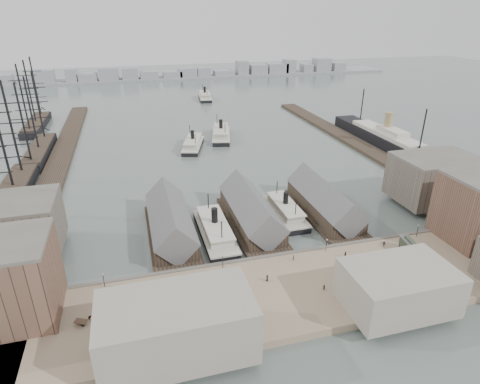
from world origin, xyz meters
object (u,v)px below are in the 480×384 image
object	(u,v)px
ocean_steamer	(386,139)
horse_cart_center	(234,288)
horse_cart_right	(382,264)
ferry_docked_west	(215,230)
horse_cart_left	(89,318)
tram	(412,250)

from	to	relation	value
ocean_steamer	horse_cart_center	xyz separation A→B (m)	(-106.51, -95.94, -0.95)
ocean_steamer	horse_cart_right	xyz separation A→B (m)	(-66.21, -96.92, -0.95)
ocean_steamer	horse_cart_right	distance (m)	117.38
ferry_docked_west	horse_cart_center	world-z (taller)	ferry_docked_west
ferry_docked_west	horse_cart_left	bearing A→B (deg)	-138.72
tram	horse_cart_left	world-z (taller)	tram
ferry_docked_west	ocean_steamer	distance (m)	124.52
ferry_docked_west	horse_cart_right	xyz separation A→B (m)	(38.79, -30.00, 0.30)
tram	ferry_docked_west	bearing A→B (deg)	159.30
ocean_steamer	horse_cart_left	bearing A→B (deg)	-145.11
horse_cart_left	horse_cart_center	world-z (taller)	horse_cart_left
ocean_steamer	horse_cart_center	world-z (taller)	ocean_steamer
horse_cart_left	horse_cart_center	bearing A→B (deg)	-60.26
ocean_steamer	horse_cart_right	size ratio (longest dim) A/B	18.91
ferry_docked_west	tram	xyz separation A→B (m)	(49.64, -27.70, 1.43)
tram	horse_cart_center	world-z (taller)	tram
ocean_steamer	horse_cart_center	bearing A→B (deg)	-137.99
tram	horse_cart_right	bearing A→B (deg)	-159.57
ocean_steamer	horse_cart_center	size ratio (longest dim) A/B	17.72
tram	horse_cart_right	world-z (taller)	tram
horse_cart_left	tram	bearing A→B (deg)	-61.06
horse_cart_right	horse_cart_left	bearing A→B (deg)	88.94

